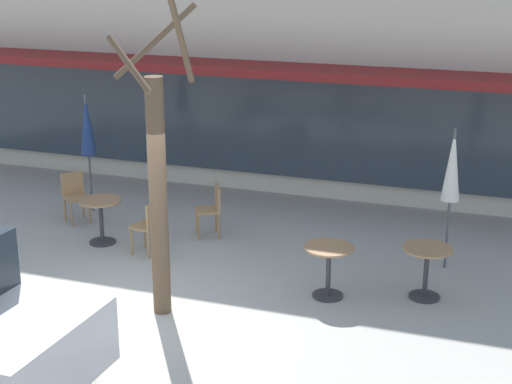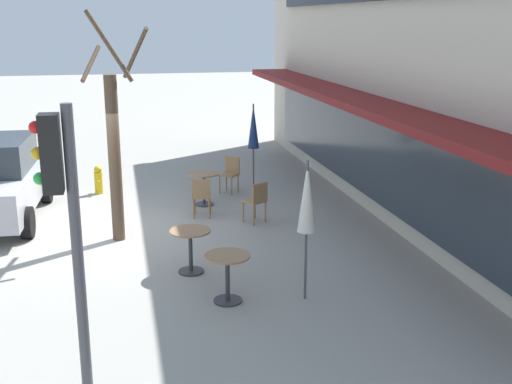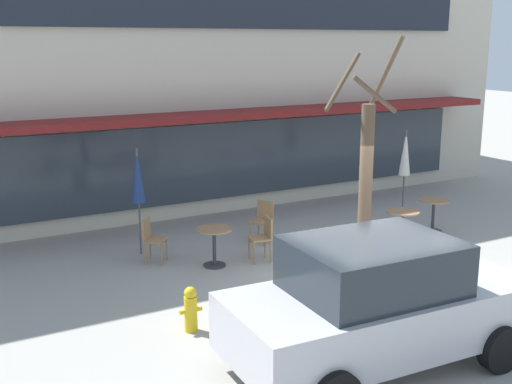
% 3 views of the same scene
% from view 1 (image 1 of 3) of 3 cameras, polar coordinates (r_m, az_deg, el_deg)
% --- Properties ---
extents(ground_plane, '(80.00, 80.00, 0.00)m').
position_cam_1_polar(ground_plane, '(10.65, -9.37, -9.34)').
color(ground_plane, '#9E9B93').
extents(cafe_table_near_wall, '(0.70, 0.70, 0.76)m').
position_cam_1_polar(cafe_table_near_wall, '(11.24, 12.30, -5.13)').
color(cafe_table_near_wall, '#333338').
rests_on(cafe_table_near_wall, ground).
extents(cafe_table_streetside, '(0.70, 0.70, 0.76)m').
position_cam_1_polar(cafe_table_streetside, '(11.06, 5.30, -5.15)').
color(cafe_table_streetside, '#333338').
rests_on(cafe_table_streetside, ground).
extents(cafe_table_by_tree, '(0.70, 0.70, 0.76)m').
position_cam_1_polar(cafe_table_by_tree, '(13.21, -11.22, -1.56)').
color(cafe_table_by_tree, '#333338').
rests_on(cafe_table_by_tree, ground).
extents(patio_umbrella_green_folded, '(0.28, 0.28, 2.20)m').
position_cam_1_polar(patio_umbrella_green_folded, '(11.99, 14.09, 1.83)').
color(patio_umbrella_green_folded, '#4C4C51').
rests_on(patio_umbrella_green_folded, ground).
extents(patio_umbrella_cream_folded, '(0.28, 0.28, 2.20)m').
position_cam_1_polar(patio_umbrella_cream_folded, '(14.55, -12.19, 4.74)').
color(patio_umbrella_cream_folded, '#4C4C51').
rests_on(patio_umbrella_cream_folded, ground).
extents(cafe_chair_0, '(0.56, 0.56, 0.89)m').
position_cam_1_polar(cafe_chair_0, '(14.34, -13.04, -0.09)').
color(cafe_chair_0, '#9E754C').
rests_on(cafe_chair_0, ground).
extents(cafe_chair_1, '(0.54, 0.54, 0.89)m').
position_cam_1_polar(cafe_chair_1, '(13.28, -3.24, -1.08)').
color(cafe_chair_1, '#9E754C').
rests_on(cafe_chair_1, ground).
extents(cafe_chair_2, '(0.47, 0.47, 0.89)m').
position_cam_1_polar(cafe_chair_2, '(12.59, -7.74, -2.30)').
color(cafe_chair_2, '#9E754C').
rests_on(cafe_chair_2, ground).
extents(street_tree, '(1.17, 1.27, 4.38)m').
position_cam_1_polar(street_tree, '(10.22, -7.13, 0.71)').
color(street_tree, brown).
rests_on(street_tree, ground).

